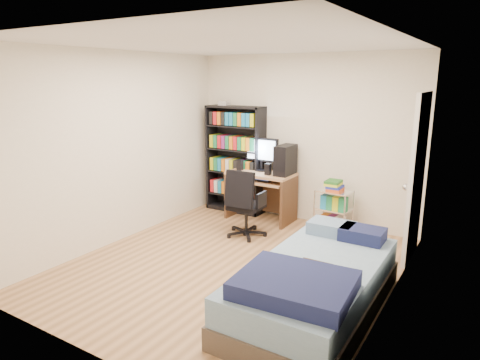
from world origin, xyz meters
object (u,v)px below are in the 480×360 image
Objects in this scene: media_shelf at (235,158)px; office_chair at (245,215)px; bed at (315,286)px; computer_desk at (268,177)px.

office_chair is at bearing -51.55° from media_shelf.
media_shelf is at bearing 135.26° from bed.
computer_desk is 0.59× the size of bed.
computer_desk is at bearing 92.16° from office_chair.
media_shelf is at bearing 125.67° from office_chair.
office_chair is at bearing 139.23° from bed.
bed is at bearing -43.54° from office_chair.
office_chair is 0.45× the size of bed.
computer_desk is 1.32× the size of office_chair.
media_shelf reaches higher than office_chair.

